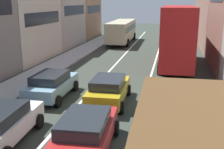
% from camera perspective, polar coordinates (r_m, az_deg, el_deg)
% --- Properties ---
extents(sidewalk_left, '(2.60, 64.00, 0.14)m').
position_cam_1_polar(sidewalk_left, '(25.32, -11.21, 1.86)').
color(sidewalk_left, '#B1B1B1').
rests_on(sidewalk_left, ground).
extents(lane_stripe_left, '(0.16, 60.00, 0.01)m').
position_cam_1_polar(lane_stripe_left, '(23.85, -0.06, 1.21)').
color(lane_stripe_left, silver).
rests_on(lane_stripe_left, ground).
extents(lane_stripe_right, '(0.16, 60.00, 0.01)m').
position_cam_1_polar(lane_stripe_right, '(23.41, 8.12, 0.80)').
color(lane_stripe_right, silver).
rests_on(lane_stripe_right, ground).
extents(building_row_left, '(7.20, 43.90, 11.05)m').
position_cam_1_polar(building_row_left, '(27.78, -21.51, 11.57)').
color(building_row_left, '#936B5B').
rests_on(building_row_left, ground).
extents(sedan_centre_lane_second, '(2.25, 4.39, 1.49)m').
position_cam_1_polar(sedan_centre_lane_second, '(10.76, -5.31, -11.41)').
color(sedan_centre_lane_second, '#A51E1E').
rests_on(sedan_centre_lane_second, ground).
extents(wagon_left_lane_second, '(2.25, 4.39, 1.49)m').
position_cam_1_polar(wagon_left_lane_second, '(12.18, -21.33, -9.21)').
color(wagon_left_lane_second, silver).
rests_on(wagon_left_lane_second, ground).
extents(hatchback_centre_lane_third, '(2.16, 4.35, 1.49)m').
position_cam_1_polar(hatchback_centre_lane_third, '(15.63, -0.68, -2.97)').
color(hatchback_centre_lane_third, '#B29319').
rests_on(hatchback_centre_lane_third, ground).
extents(sedan_left_lane_third, '(2.09, 4.32, 1.49)m').
position_cam_1_polar(sedan_left_lane_third, '(16.90, -11.96, -1.94)').
color(sedan_left_lane_third, '#759EB7').
rests_on(sedan_left_lane_third, ground).
extents(sedan_right_lane_behind_truck, '(2.10, 4.32, 1.49)m').
position_cam_1_polar(sedan_right_lane_behind_truck, '(13.28, 12.35, -6.54)').
color(sedan_right_lane_behind_truck, '#194C8C').
rests_on(sedan_right_lane_behind_truck, ground).
extents(bus_mid_queue_primary, '(2.86, 10.52, 5.06)m').
position_cam_1_polar(bus_mid_queue_primary, '(24.91, 12.97, 8.01)').
color(bus_mid_queue_primary, '#B21919').
rests_on(bus_mid_queue_primary, ground).
extents(bus_far_queue_secondary, '(2.91, 10.53, 2.90)m').
position_cam_1_polar(bus_far_queue_secondary, '(38.33, 1.97, 8.91)').
color(bus_far_queue_secondary, '#BFB793').
rests_on(bus_far_queue_secondary, ground).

